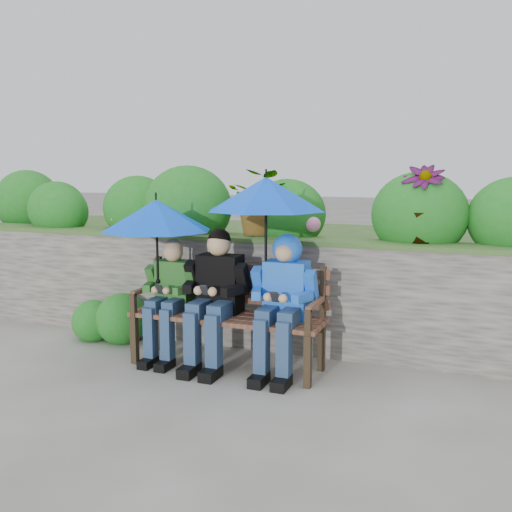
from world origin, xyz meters
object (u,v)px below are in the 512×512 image
at_px(boy_left, 170,293).
at_px(umbrella_right, 266,194).
at_px(park_bench, 230,308).
at_px(boy_right, 283,293).
at_px(umbrella_left, 156,215).
at_px(boy_middle, 215,292).

height_order(boy_left, umbrella_right, umbrella_right).
xyz_separation_m(park_bench, umbrella_right, (0.33, -0.03, 0.96)).
relative_size(park_bench, boy_right, 1.45).
height_order(park_bench, umbrella_right, umbrella_right).
distance_m(boy_left, umbrella_right, 1.22).
relative_size(umbrella_left, umbrella_right, 0.99).
distance_m(boy_middle, umbrella_right, 0.92).
relative_size(boy_left, umbrella_left, 1.09).
relative_size(boy_middle, boy_right, 1.02).
height_order(boy_middle, boy_right, boy_middle).
distance_m(boy_middle, umbrella_left, 0.83).
xyz_separation_m(umbrella_left, umbrella_right, (0.98, 0.04, 0.20)).
bearing_deg(umbrella_left, boy_right, 0.21).
bearing_deg(umbrella_right, umbrella_left, -177.57).
xyz_separation_m(boy_right, umbrella_right, (-0.16, 0.04, 0.78)).
bearing_deg(boy_left, boy_right, 0.24).
relative_size(park_bench, umbrella_left, 1.71).
bearing_deg(umbrella_right, park_bench, 175.17).
bearing_deg(boy_left, umbrella_right, 2.75).
bearing_deg(boy_right, boy_left, -179.76).
bearing_deg(boy_middle, umbrella_right, 6.99).
height_order(park_bench, boy_middle, boy_middle).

